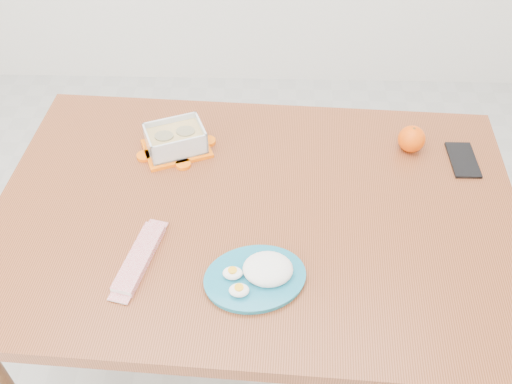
{
  "coord_description": "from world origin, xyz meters",
  "views": [
    {
      "loc": [
        0.15,
        -0.94,
        1.8
      ],
      "look_at": [
        0.12,
        0.05,
        0.81
      ],
      "focal_mm": 40.0,
      "sensor_mm": 36.0,
      "label": 1
    }
  ],
  "objects_px": {
    "food_container": "(176,140)",
    "orange_fruit": "(412,139)",
    "rice_plate": "(259,274)",
    "smartphone": "(463,160)",
    "dining_table": "(256,231)"
  },
  "relations": [
    {
      "from": "food_container",
      "to": "smartphone",
      "type": "xyz_separation_m",
      "value": [
        0.79,
        -0.02,
        -0.03
      ]
    },
    {
      "from": "food_container",
      "to": "rice_plate",
      "type": "xyz_separation_m",
      "value": [
        0.24,
        -0.44,
        -0.02
      ]
    },
    {
      "from": "dining_table",
      "to": "smartphone",
      "type": "height_order",
      "value": "smartphone"
    },
    {
      "from": "rice_plate",
      "to": "smartphone",
      "type": "distance_m",
      "value": 0.69
    },
    {
      "from": "rice_plate",
      "to": "dining_table",
      "type": "bearing_deg",
      "value": 78.51
    },
    {
      "from": "orange_fruit",
      "to": "smartphone",
      "type": "height_order",
      "value": "orange_fruit"
    },
    {
      "from": "food_container",
      "to": "orange_fruit",
      "type": "bearing_deg",
      "value": -19.97
    },
    {
      "from": "orange_fruit",
      "to": "dining_table",
      "type": "bearing_deg",
      "value": -150.3
    },
    {
      "from": "food_container",
      "to": "smartphone",
      "type": "bearing_deg",
      "value": -23.61
    },
    {
      "from": "dining_table",
      "to": "orange_fruit",
      "type": "xyz_separation_m",
      "value": [
        0.43,
        0.24,
        0.12
      ]
    },
    {
      "from": "dining_table",
      "to": "rice_plate",
      "type": "height_order",
      "value": "rice_plate"
    },
    {
      "from": "dining_table",
      "to": "rice_plate",
      "type": "xyz_separation_m",
      "value": [
        0.01,
        -0.22,
        0.11
      ]
    },
    {
      "from": "rice_plate",
      "to": "smartphone",
      "type": "bearing_deg",
      "value": 22.05
    },
    {
      "from": "dining_table",
      "to": "rice_plate",
      "type": "relative_size",
      "value": 4.93
    },
    {
      "from": "food_container",
      "to": "smartphone",
      "type": "distance_m",
      "value": 0.8
    }
  ]
}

